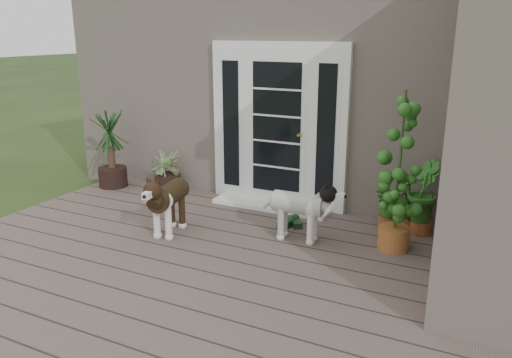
% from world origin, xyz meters
% --- Properties ---
extents(deck, '(6.20, 4.60, 0.12)m').
position_xyz_m(deck, '(0.00, 0.40, 0.06)').
color(deck, '#6B5B4C').
rests_on(deck, ground).
extents(house_main, '(7.40, 4.00, 3.10)m').
position_xyz_m(house_main, '(0.00, 4.65, 1.55)').
color(house_main, '#665E54').
rests_on(house_main, ground).
extents(door_unit, '(1.90, 0.14, 2.15)m').
position_xyz_m(door_unit, '(-0.20, 2.60, 1.19)').
color(door_unit, white).
rests_on(door_unit, deck).
extents(door_step, '(1.60, 0.40, 0.05)m').
position_xyz_m(door_step, '(-0.20, 2.40, 0.14)').
color(door_step, white).
rests_on(door_step, deck).
extents(brindle_dog, '(0.48, 0.86, 0.68)m').
position_xyz_m(brindle_dog, '(-0.88, 1.07, 0.46)').
color(brindle_dog, '#332412').
rests_on(brindle_dog, deck).
extents(white_dog, '(0.78, 0.36, 0.64)m').
position_xyz_m(white_dog, '(0.53, 1.54, 0.44)').
color(white_dog, white).
rests_on(white_dog, deck).
extents(spider_plant, '(0.73, 0.73, 0.67)m').
position_xyz_m(spider_plant, '(-1.87, 2.40, 0.45)').
color(spider_plant, '#82A465').
rests_on(spider_plant, deck).
extents(yucca, '(0.94, 0.94, 1.16)m').
position_xyz_m(yucca, '(-2.75, 2.21, 0.70)').
color(yucca, '#133311').
rests_on(yucca, deck).
extents(herb_a, '(0.55, 0.55, 0.50)m').
position_xyz_m(herb_a, '(1.37, 2.33, 0.37)').
color(herb_a, '#1D5317').
rests_on(herb_a, deck).
extents(herb_b, '(0.48, 0.48, 0.65)m').
position_xyz_m(herb_b, '(1.73, 2.36, 0.44)').
color(herb_b, '#1A5B1B').
rests_on(herb_b, deck).
extents(herb_c, '(0.40, 0.40, 0.49)m').
position_xyz_m(herb_c, '(1.57, 2.40, 0.37)').
color(herb_c, '#235819').
rests_on(herb_c, deck).
extents(sapling, '(0.62, 0.62, 1.78)m').
position_xyz_m(sapling, '(1.55, 1.77, 1.01)').
color(sapling, '#1F5819').
rests_on(sapling, deck).
extents(clog_left, '(0.29, 0.34, 0.09)m').
position_xyz_m(clog_left, '(0.35, 1.94, 0.17)').
color(clog_left, black).
rests_on(clog_left, deck).
extents(clog_right, '(0.20, 0.34, 0.10)m').
position_xyz_m(clog_right, '(0.26, 1.85, 0.17)').
color(clog_right, '#14341C').
rests_on(clog_right, deck).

